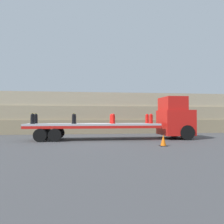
# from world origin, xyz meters

# --- Properties ---
(ground_plane) EXTENTS (120.00, 120.00, 0.00)m
(ground_plane) POSITION_xyz_m (0.00, 0.00, 0.00)
(ground_plane) COLOR #474749
(rock_cliff) EXTENTS (60.00, 3.30, 4.34)m
(rock_cliff) POSITION_xyz_m (0.00, 7.20, 2.17)
(rock_cliff) COLOR gray
(rock_cliff) RESTS_ON ground_plane
(truck_cab) EXTENTS (2.32, 2.74, 3.34)m
(truck_cab) POSITION_xyz_m (6.64, 0.00, 1.64)
(truck_cab) COLOR red
(truck_cab) RESTS_ON ground_plane
(flatbed_trailer) EXTENTS (10.03, 2.52, 1.25)m
(flatbed_trailer) POSITION_xyz_m (-0.73, 0.00, 1.01)
(flatbed_trailer) COLOR #B2B2B7
(flatbed_trailer) RESTS_ON ground_plane
(fire_hydrant_black_near_0) EXTENTS (0.34, 0.48, 0.76)m
(fire_hydrant_black_near_0) POSITION_xyz_m (-4.42, -0.53, 1.61)
(fire_hydrant_black_near_0) COLOR black
(fire_hydrant_black_near_0) RESTS_ON flatbed_trailer
(fire_hydrant_black_far_0) EXTENTS (0.34, 0.48, 0.76)m
(fire_hydrant_black_far_0) POSITION_xyz_m (-4.42, 0.53, 1.61)
(fire_hydrant_black_far_0) COLOR black
(fire_hydrant_black_far_0) RESTS_ON flatbed_trailer
(fire_hydrant_black_near_1) EXTENTS (0.34, 0.48, 0.76)m
(fire_hydrant_black_near_1) POSITION_xyz_m (-1.47, -0.53, 1.61)
(fire_hydrant_black_near_1) COLOR black
(fire_hydrant_black_near_1) RESTS_ON flatbed_trailer
(fire_hydrant_black_far_1) EXTENTS (0.34, 0.48, 0.76)m
(fire_hydrant_black_far_1) POSITION_xyz_m (-1.47, 0.53, 1.61)
(fire_hydrant_black_far_1) COLOR black
(fire_hydrant_black_far_1) RESTS_ON flatbed_trailer
(fire_hydrant_red_near_2) EXTENTS (0.34, 0.48, 0.76)m
(fire_hydrant_red_near_2) POSITION_xyz_m (1.47, -0.53, 1.61)
(fire_hydrant_red_near_2) COLOR red
(fire_hydrant_red_near_2) RESTS_ON flatbed_trailer
(fire_hydrant_red_far_2) EXTENTS (0.34, 0.48, 0.76)m
(fire_hydrant_red_far_2) POSITION_xyz_m (1.47, 0.53, 1.61)
(fire_hydrant_red_far_2) COLOR red
(fire_hydrant_red_far_2) RESTS_ON flatbed_trailer
(fire_hydrant_red_near_3) EXTENTS (0.34, 0.48, 0.76)m
(fire_hydrant_red_near_3) POSITION_xyz_m (4.42, -0.53, 1.61)
(fire_hydrant_red_near_3) COLOR red
(fire_hydrant_red_near_3) RESTS_ON flatbed_trailer
(fire_hydrant_red_far_3) EXTENTS (0.34, 0.48, 0.76)m
(fire_hydrant_red_far_3) POSITION_xyz_m (4.42, 0.53, 1.61)
(fire_hydrant_red_far_3) COLOR red
(fire_hydrant_red_far_3) RESTS_ON flatbed_trailer
(cargo_strap_rear) EXTENTS (0.05, 2.62, 0.01)m
(cargo_strap_rear) POSITION_xyz_m (-4.42, 0.00, 2.01)
(cargo_strap_rear) COLOR yellow
(cargo_strap_rear) RESTS_ON fire_hydrant_black_near_0
(cargo_strap_middle) EXTENTS (0.05, 2.62, 0.01)m
(cargo_strap_middle) POSITION_xyz_m (-1.47, 0.00, 2.01)
(cargo_strap_middle) COLOR yellow
(cargo_strap_middle) RESTS_ON fire_hydrant_black_near_1
(traffic_cone) EXTENTS (0.44, 0.44, 0.70)m
(traffic_cone) POSITION_xyz_m (4.02, -4.24, 0.34)
(traffic_cone) COLOR black
(traffic_cone) RESTS_ON ground_plane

